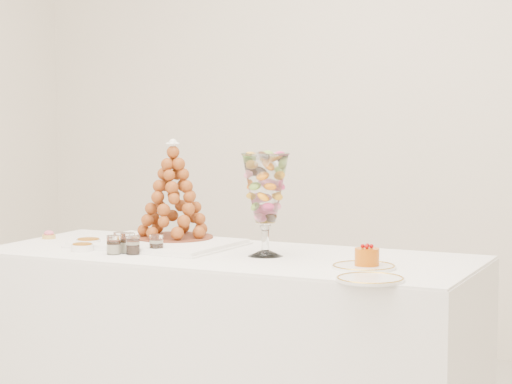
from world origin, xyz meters
The scene contains 15 objects.
buffet_table centered at (-0.08, 0.32, 0.36)m, with size 1.93×0.84×0.72m.
lace_tray centered at (-0.43, 0.37, 0.73)m, with size 0.60×0.45×0.02m, color white.
macaron_vase centered at (0.08, 0.33, 0.97)m, with size 0.18×0.18×0.39m.
cake_plate centered at (0.51, 0.23, 0.73)m, with size 0.22×0.22×0.01m, color white.
spare_plate centered at (0.62, 0.02, 0.73)m, with size 0.22×0.22×0.01m, color white.
pink_tart centered at (-0.96, 0.34, 0.74)m, with size 0.06×0.06×0.04m.
verrine_a centered at (-0.52, 0.23, 0.76)m, with size 0.05×0.05×0.07m, color white.
verrine_b centered at (-0.43, 0.16, 0.76)m, with size 0.06×0.06×0.08m, color white.
verrine_c centered at (-0.33, 0.20, 0.76)m, with size 0.05×0.05×0.07m, color white.
verrine_d centered at (-0.45, 0.10, 0.76)m, with size 0.05×0.05×0.07m, color white.
verrine_e centered at (-0.39, 0.13, 0.76)m, with size 0.05×0.05×0.07m, color white.
ramekin_back centered at (-0.66, 0.21, 0.74)m, with size 0.10×0.10×0.03m, color white.
ramekin_front centered at (-0.61, 0.11, 0.74)m, with size 0.08×0.08×0.03m, color white.
croquembouche centered at (-0.43, 0.48, 0.94)m, with size 0.33×0.33×0.41m.
mousse_cake centered at (0.52, 0.24, 0.76)m, with size 0.09×0.09×0.08m.
Camera 1 is at (1.77, -2.98, 1.29)m, focal length 70.00 mm.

